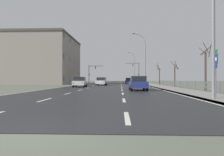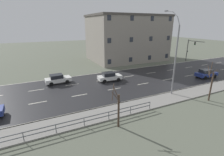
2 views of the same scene
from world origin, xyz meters
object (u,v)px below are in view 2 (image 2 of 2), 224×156
object	(u,v)px
street_lamp_midground	(175,56)
car_far_right	(206,73)
car_near_left	(109,77)
traffic_signal_left	(190,47)
car_near_right	(58,79)
brick_building	(127,38)

from	to	relation	value
street_lamp_midground	car_far_right	xyz separation A→B (m)	(-2.95, 11.61, -4.69)
car_near_left	traffic_signal_left	bearing A→B (deg)	105.32
traffic_signal_left	car_near_left	distance (m)	26.64
car_near_right	brick_building	xyz separation A→B (m)	(-12.73, 20.69, 5.15)
traffic_signal_left	car_far_right	world-z (taller)	traffic_signal_left
street_lamp_midground	car_near_left	distance (m)	11.49
car_near_right	brick_building	world-z (taller)	brick_building
car_near_right	car_far_right	size ratio (longest dim) A/B	1.00
street_lamp_midground	traffic_signal_left	world-z (taller)	street_lamp_midground
car_near_left	car_near_right	bearing A→B (deg)	-103.96
street_lamp_midground	car_far_right	distance (m)	12.86
car_near_left	brick_building	world-z (taller)	brick_building
street_lamp_midground	traffic_signal_left	distance (m)	25.04
car_near_right	car_far_right	bearing A→B (deg)	68.93
car_near_left	street_lamp_midground	bearing A→B (deg)	35.00
street_lamp_midground	car_far_right	world-z (taller)	street_lamp_midground
traffic_signal_left	car_far_right	size ratio (longest dim) A/B	1.35
street_lamp_midground	car_near_left	world-z (taller)	street_lamp_midground
brick_building	car_near_left	bearing A→B (deg)	-38.92
traffic_signal_left	car_near_left	size ratio (longest dim) A/B	1.35
traffic_signal_left	car_far_right	xyz separation A→B (m)	(11.49, -8.77, -2.92)
car_far_right	brick_building	xyz separation A→B (m)	(-21.28, -4.76, 5.15)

